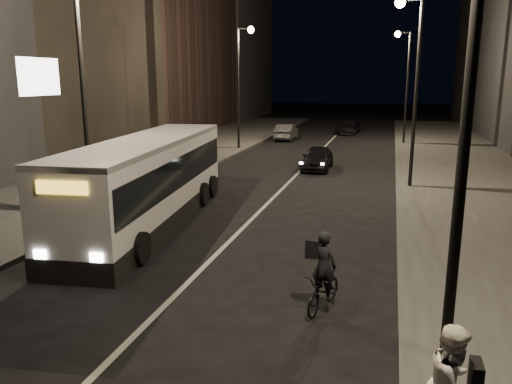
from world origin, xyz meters
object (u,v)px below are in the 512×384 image
Objects in this scene: cyclist_on_bicycle at (324,283)px; car_far at (348,127)px; car_mid at (286,132)px; streetlight_left_far at (242,72)px; car_near at (317,158)px; streetlight_right_mid at (411,68)px; streetlight_right_near at (452,45)px; city_bus at (149,178)px; streetlight_right_far at (404,72)px; streetlight_left_near at (88,65)px.

cyclist_on_bicycle reaches higher than car_far.
cyclist_on_bicycle is at bearing 102.20° from car_mid.
car_far is at bearing 63.90° from streetlight_left_far.
cyclist_on_bicycle is at bearing -81.89° from car_near.
streetlight_right_near is at bearing -90.00° from streetlight_right_mid.
city_bus is (2.05, -18.02, -3.76)m from streetlight_left_far.
city_bus is (-8.61, -24.02, -3.76)m from streetlight_right_far.
streetlight_left_near is 1.88× the size of car_far.
streetlight_right_mid is 12.35m from city_bus.
streetlight_left_far is 2.08× the size of car_mid.
car_mid is at bearing 118.81° from cyclist_on_bicycle.
car_near is at bearing 138.89° from streetlight_right_mid.
car_far is (-4.43, 38.72, -4.73)m from streetlight_right_near.
cyclist_on_bicycle is at bearing -98.29° from streetlight_right_mid.
streetlight_right_far reaches higher than car_mid.
streetlight_right_near is 0.73× the size of city_bus.
streetlight_right_far is at bearing 90.00° from streetlight_right_mid.
streetlight_right_far is at bearing 66.04° from streetlight_left_near.
streetlight_right_mid and streetlight_left_far have the same top height.
city_bus is at bearing -109.43° from car_near.
car_far is (-2.52, 35.83, 0.02)m from cyclist_on_bicycle.
car_mid reaches higher than car_near.
car_near is (6.13, 11.96, -4.72)m from streetlight_left_near.
cyclist_on_bicycle is at bearing -43.42° from city_bus.
car_mid is at bearing 85.99° from streetlight_left_near.
car_far is at bearing 101.03° from streetlight_right_mid.
streetlight_right_mid and streetlight_left_near have the same top height.
streetlight_right_mid is 4.44× the size of cyclist_on_bicycle.
cyclist_on_bicycle reaches higher than car_near.
streetlight_right_far is (0.00, 32.00, 0.00)m from streetlight_right_near.
streetlight_left_far is at bearing 74.44° from car_mid.
city_bus is at bearing -92.06° from car_far.
car_mid is (-7.02, 29.80, 0.03)m from cyclist_on_bicycle.
car_far is at bearing -127.82° from car_mid.
streetlight_right_near is at bearing -77.84° from car_near.
streetlight_left_near is at bearing 84.93° from car_mid.
car_far is (-4.43, 6.72, -4.73)m from streetlight_right_far.
streetlight_right_mid reaches higher than city_bus.
car_mid reaches higher than car_far.
streetlight_right_near is 21.00m from car_near.
streetlight_left_near reaches higher than car_far.
cyclist_on_bicycle is 0.42× the size of car_far.
streetlight_left_near is 18.00m from streetlight_left_far.
streetlight_right_far reaches higher than car_far.
car_near is at bearing 107.99° from car_mid.
cyclist_on_bicycle is (8.75, -5.11, -4.75)m from streetlight_left_near.
streetlight_left_far is 14.94m from car_far.
city_bus is at bearing -0.68° from streetlight_left_near.
streetlight_right_far is 29.55m from cyclist_on_bicycle.
car_near is 13.48m from car_mid.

